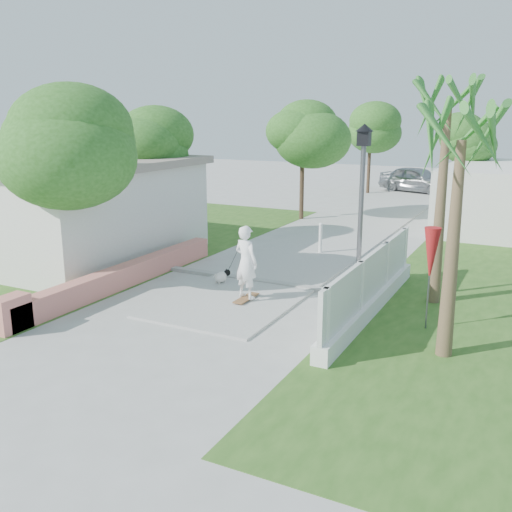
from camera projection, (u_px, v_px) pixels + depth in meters
The scene contains 20 objects.
ground at pixel (125, 363), 10.96m from camera, with size 90.00×90.00×0.00m, color #B7B7B2.
path_strip at pixel (388, 210), 28.24m from camera, with size 3.20×36.00×0.06m, color #B7B7B2.
curb at pixel (263, 281), 16.14m from camera, with size 6.50×0.25×0.10m, color #999993.
grass_left at pixel (117, 244), 20.96m from camera, with size 8.00×20.00×0.01m, color #2E581B.
pink_wall at pixel (114, 279), 15.41m from camera, with size 0.45×8.20×0.80m.
house_left at pixel (52, 206), 19.28m from camera, with size 8.40×7.40×3.23m.
lattice_fence at pixel (372, 291), 13.65m from camera, with size 0.35×7.00×1.50m.
street_lamp at pixel (361, 209), 13.85m from camera, with size 0.44×0.44×4.44m.
bollard at pixel (320, 237), 19.37m from camera, with size 0.14×0.14×1.09m.
patio_umbrella at pixel (431, 255), 12.33m from camera, with size 0.36×0.36×2.30m.
tree_left_near at pixel (55, 148), 14.59m from camera, with size 3.60×3.60×5.28m.
tree_left_mid at pixel (154, 148), 19.86m from camera, with size 3.20×3.20×4.85m.
tree_path_left at pixel (303, 134), 25.16m from camera, with size 3.40×3.40×5.23m.
tree_path_right at pixel (462, 140), 25.96m from camera, with size 3.00×3.00×4.79m.
tree_path_far at pixel (371, 129), 33.72m from camera, with size 3.20×3.20×5.17m.
palm_far at pixel (447, 122), 13.47m from camera, with size 1.80×1.80×5.30m.
palm_near at pixel (461, 154), 10.39m from camera, with size 1.80×1.80×4.70m.
skateboarder at pixel (235, 262), 14.97m from camera, with size 1.74×1.75×1.98m.
dog at pixel (222, 276), 15.99m from camera, with size 0.44×0.59×0.43m.
parked_car at pixel (417, 180), 34.56m from camera, with size 1.87×4.65×1.58m, color #999BA0.
Camera 1 is at (6.86, -7.88, 4.66)m, focal length 40.00 mm.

